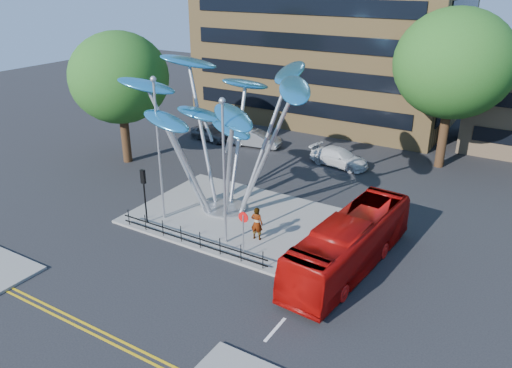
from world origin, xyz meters
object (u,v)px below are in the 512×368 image
Objects in this scene: tree_right at (454,64)px; parked_car_right at (339,157)px; red_bus at (350,244)px; street_lamp_left at (158,138)px; traffic_light_island at (144,185)px; pedestrian at (257,223)px; no_entry_sign_island at (243,225)px; leaf_sculpture at (223,106)px; parked_car_left at (210,133)px; street_lamp_right at (224,160)px; tree_left at (119,78)px; parked_car_mid at (256,138)px.

tree_right is 10.82m from parked_car_right.
red_bus is at bearing -92.11° from tree_right.
traffic_light_island is at bearing -116.57° from street_lamp_left.
traffic_light_island reaches higher than pedestrian.
no_entry_sign_island is at bearing -8.61° from street_lamp_left.
parked_car_left is at bearing 129.88° from leaf_sculpture.
red_bus is 2.66× the size of parked_car_left.
red_bus is (6.85, 1.25, -3.64)m from street_lamp_right.
street_lamp_right is 0.80× the size of red_bus.
tree_left reaches higher than street_lamp_right.
red_bus reaches higher than parked_car_right.
leaf_sculpture is 2.64× the size of parked_car_right.
leaf_sculpture reaches higher than parked_car_mid.
no_entry_sign_island is at bearing -157.24° from red_bus.
parked_car_mid is at bearing 97.16° from traffic_light_island.
tree_left reaches higher than street_lamp_left.
traffic_light_island reaches higher than parked_car_left.
tree_right reaches higher than parked_car_left.
parked_car_left is (2.47, 8.00, -6.13)m from tree_left.
parked_car_left is (-6.53, 15.50, -1.95)m from traffic_light_island.
leaf_sculpture is at bearing 54.96° from traffic_light_island.
red_bus is 15.11m from parked_car_right.
tree_left is 2.64× the size of parked_car_left.
red_bus is 5.26× the size of pedestrian.
street_lamp_left is (-2.43, -3.18, -1.52)m from leaf_sculpture.
red_bus is at bearing -15.07° from tree_left.
parked_car_right is at bearing -149.78° from tree_right.
parked_car_left is (-19.53, -4.00, -7.37)m from tree_right.
tree_right reaches higher than traffic_light_island.
street_lamp_right is 3.64m from no_entry_sign_island.
leaf_sculpture reaches higher than parked_car_right.
tree_left is 0.81× the size of leaf_sculpture.
street_lamp_left is 3.59× the size of no_entry_sign_island.
parked_car_mid is (-15.03, -3.37, -7.30)m from tree_right.
tree_right is 20.64m from street_lamp_right.
tree_right is at bearing -86.16° from parked_car_mid.
street_lamp_left is at bearing -179.32° from parked_car_mid.
parked_car_right is at bearing 119.10° from red_bus.
street_lamp_left is 4.45× the size of pedestrian.
leaf_sculpture is 4.83m from street_lamp_right.
street_lamp_right is at bearing -134.85° from parked_car_left.
leaf_sculpture is 3.25× the size of parked_car_left.
tree_right is 21.25m from parked_car_left.
tree_left is 17.78m from pedestrian.
tree_left is 2.30× the size of parked_car_mid.
tree_right is 2.51× the size of parked_car_right.
leaf_sculpture is at bearing 170.31° from red_bus.
no_entry_sign_island is 1.83m from pedestrian.
street_lamp_left is 1.82× the size of parked_car_right.
tree_left reaches higher than leaf_sculpture.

